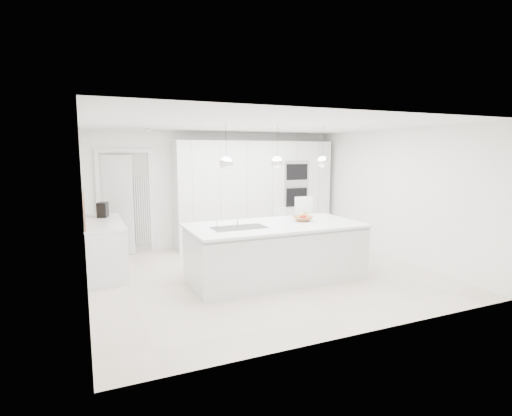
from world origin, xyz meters
name	(u,v)px	position (x,y,z in m)	size (l,w,h in m)	color
floor	(263,274)	(0.00, 0.00, 0.00)	(5.50, 5.50, 0.00)	beige
wall_back	(216,189)	(0.00, 2.50, 1.25)	(5.50, 5.50, 0.00)	white
wall_left	(83,211)	(-2.75, 0.00, 1.25)	(5.00, 5.00, 0.00)	white
ceiling	(263,125)	(0.00, 0.00, 2.50)	(5.50, 5.50, 0.00)	white
tall_cabinets	(255,193)	(0.80, 2.20, 1.15)	(3.60, 0.60, 2.30)	white
oven_stack	(297,184)	(1.70, 1.89, 1.35)	(0.62, 0.04, 1.05)	#A5A5A8
doorway_frame	(126,203)	(-1.95, 2.47, 1.02)	(1.11, 0.08, 2.13)	white
hallway_door	(113,205)	(-2.20, 2.42, 1.00)	(0.82, 0.04, 2.00)	white
radiator	(142,211)	(-1.63, 2.46, 0.85)	(0.32, 0.04, 1.40)	white
left_base_cabinets	(105,248)	(-2.45, 1.20, 0.43)	(0.60, 1.80, 0.86)	white
left_worktop	(103,222)	(-2.45, 1.20, 0.88)	(0.62, 1.82, 0.04)	white
oak_backsplash	(84,207)	(-2.74, 1.20, 1.15)	(0.02, 1.80, 0.50)	#A96D43
island_base	(276,253)	(0.10, -0.30, 0.43)	(2.80, 1.20, 0.86)	white
island_worktop	(275,225)	(0.10, -0.25, 0.88)	(2.84, 1.40, 0.04)	white
island_sink	(239,233)	(-0.55, -0.30, 0.82)	(0.84, 0.44, 0.18)	#3F3F42
island_tap	(237,216)	(-0.50, -0.10, 1.05)	(0.02, 0.02, 0.30)	white
pendant_left	(226,163)	(-0.75, -0.30, 1.90)	(0.20, 0.20, 0.20)	white
pendant_mid	(277,162)	(0.10, -0.30, 1.90)	(0.20, 0.20, 0.20)	white
pendant_right	(323,162)	(0.95, -0.30, 1.90)	(0.20, 0.20, 0.20)	white
fruit_bowl	(303,219)	(0.66, -0.17, 0.94)	(0.34, 0.34, 0.08)	#A96D43
espresso_machine	(103,210)	(-2.43, 1.63, 1.03)	(0.16, 0.25, 0.27)	black
bar_stool_left	(282,234)	(0.73, 0.70, 0.50)	(0.33, 0.45, 0.99)	white
bar_stool_right	(307,229)	(1.16, 0.49, 0.60)	(0.40, 0.55, 1.20)	white
apple_a	(304,217)	(0.68, -0.17, 0.97)	(0.08, 0.08, 0.08)	red
apple_b	(302,217)	(0.64, -0.18, 0.97)	(0.07, 0.07, 0.07)	red
banana_bunch	(304,215)	(0.68, -0.17, 1.01)	(0.19, 0.19, 0.03)	gold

